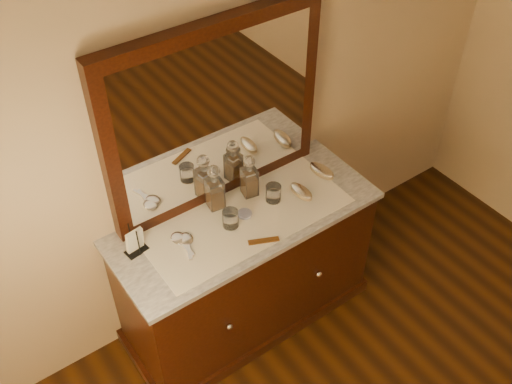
# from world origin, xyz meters

# --- Properties ---
(dresser_cabinet) EXTENTS (1.40, 0.55, 0.82)m
(dresser_cabinet) POSITION_xyz_m (0.00, 1.96, 0.41)
(dresser_cabinet) COLOR black
(dresser_cabinet) RESTS_ON floor
(dresser_plinth) EXTENTS (1.46, 0.59, 0.08)m
(dresser_plinth) POSITION_xyz_m (0.00, 1.96, 0.04)
(dresser_plinth) COLOR black
(dresser_plinth) RESTS_ON floor
(knob_left) EXTENTS (0.04, 0.04, 0.04)m
(knob_left) POSITION_xyz_m (-0.30, 1.67, 0.45)
(knob_left) COLOR silver
(knob_left) RESTS_ON dresser_cabinet
(knob_right) EXTENTS (0.04, 0.04, 0.04)m
(knob_right) POSITION_xyz_m (0.30, 1.67, 0.45)
(knob_right) COLOR silver
(knob_right) RESTS_ON dresser_cabinet
(marble_top) EXTENTS (1.44, 0.59, 0.03)m
(marble_top) POSITION_xyz_m (0.00, 1.96, 0.83)
(marble_top) COLOR silver
(marble_top) RESTS_ON dresser_cabinet
(mirror_frame) EXTENTS (1.20, 0.08, 1.00)m
(mirror_frame) POSITION_xyz_m (0.00, 2.20, 1.35)
(mirror_frame) COLOR black
(mirror_frame) RESTS_ON marble_top
(mirror_glass) EXTENTS (1.06, 0.01, 0.86)m
(mirror_glass) POSITION_xyz_m (0.00, 2.17, 1.35)
(mirror_glass) COLOR white
(mirror_glass) RESTS_ON marble_top
(lace_runner) EXTENTS (1.10, 0.45, 0.00)m
(lace_runner) POSITION_xyz_m (0.00, 1.94, 0.85)
(lace_runner) COLOR white
(lace_runner) RESTS_ON marble_top
(pin_dish) EXTENTS (0.09, 0.09, 0.01)m
(pin_dish) POSITION_xyz_m (0.00, 1.96, 0.86)
(pin_dish) COLOR silver
(pin_dish) RESTS_ON lace_runner
(comb) EXTENTS (0.15, 0.09, 0.01)m
(comb) POSITION_xyz_m (-0.02, 1.75, 0.86)
(comb) COLOR brown
(comb) RESTS_ON lace_runner
(napkin_rack) EXTENTS (0.12, 0.08, 0.17)m
(napkin_rack) POSITION_xyz_m (-0.57, 2.07, 0.92)
(napkin_rack) COLOR black
(napkin_rack) RESTS_ON marble_top
(decanter_left) EXTENTS (0.09, 0.09, 0.27)m
(decanter_left) POSITION_xyz_m (-0.08, 2.11, 0.96)
(decanter_left) COLOR #995616
(decanter_left) RESTS_ON lace_runner
(decanter_right) EXTENTS (0.09, 0.09, 0.26)m
(decanter_right) POSITION_xyz_m (0.12, 2.08, 0.95)
(decanter_right) COLOR #995616
(decanter_right) RESTS_ON lace_runner
(brush_near) EXTENTS (0.08, 0.16, 0.04)m
(brush_near) POSITION_xyz_m (0.34, 1.91, 0.88)
(brush_near) COLOR #A18762
(brush_near) RESTS_ON lace_runner
(brush_far) EXTENTS (0.09, 0.18, 0.05)m
(brush_far) POSITION_xyz_m (0.54, 1.98, 0.88)
(brush_far) COLOR #A18762
(brush_far) RESTS_ON lace_runner
(hand_mirror_outer) EXTENTS (0.07, 0.19, 0.02)m
(hand_mirror_outer) POSITION_xyz_m (-0.36, 2.00, 0.86)
(hand_mirror_outer) COLOR silver
(hand_mirror_outer) RESTS_ON lace_runner
(hand_mirror_inner) EXTENTS (0.11, 0.19, 0.02)m
(hand_mirror_inner) POSITION_xyz_m (-0.34, 1.97, 0.86)
(hand_mirror_inner) COLOR silver
(hand_mirror_inner) RESTS_ON lace_runner
(tumblers) EXTENTS (0.37, 0.11, 0.09)m
(tumblers) POSITION_xyz_m (0.05, 1.96, 0.90)
(tumblers) COLOR white
(tumblers) RESTS_ON lace_runner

